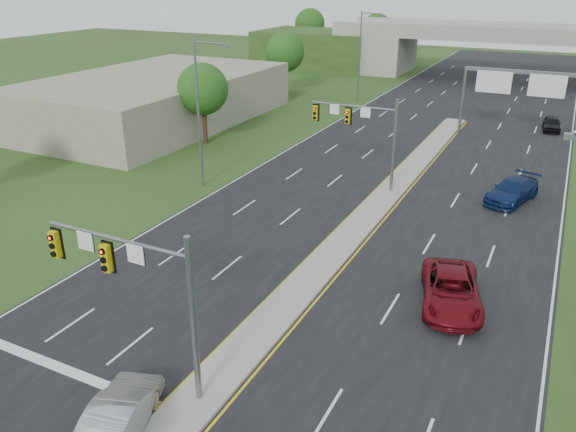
# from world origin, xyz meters

# --- Properties ---
(ground) EXTENTS (240.00, 240.00, 0.00)m
(ground) POSITION_xyz_m (0.00, 0.00, 0.00)
(ground) COLOR #294117
(ground) RESTS_ON ground
(road) EXTENTS (24.00, 160.00, 0.02)m
(road) POSITION_xyz_m (0.00, 35.00, 0.01)
(road) COLOR black
(road) RESTS_ON ground
(median) EXTENTS (2.00, 54.00, 0.16)m
(median) POSITION_xyz_m (0.00, 23.00, 0.10)
(median) COLOR gray
(median) RESTS_ON road
(lane_markings) EXTENTS (23.72, 160.00, 0.01)m
(lane_markings) POSITION_xyz_m (-0.60, 28.91, 0.02)
(lane_markings) COLOR gold
(lane_markings) RESTS_ON road
(signal_mast_near) EXTENTS (6.62, 0.60, 7.00)m
(signal_mast_near) POSITION_xyz_m (-2.26, -0.07, 4.73)
(signal_mast_near) COLOR slate
(signal_mast_near) RESTS_ON ground
(signal_mast_far) EXTENTS (6.62, 0.60, 7.00)m
(signal_mast_far) POSITION_xyz_m (-2.26, 24.93, 4.73)
(signal_mast_far) COLOR slate
(signal_mast_far) RESTS_ON ground
(sign_gantry) EXTENTS (11.58, 0.44, 6.67)m
(sign_gantry) POSITION_xyz_m (6.68, 44.92, 5.24)
(sign_gantry) COLOR slate
(sign_gantry) RESTS_ON ground
(overpass) EXTENTS (80.00, 14.00, 8.10)m
(overpass) POSITION_xyz_m (0.00, 80.00, 3.55)
(overpass) COLOR gray
(overpass) RESTS_ON ground
(lightpole_l_mid) EXTENTS (2.85, 0.25, 11.00)m
(lightpole_l_mid) POSITION_xyz_m (-13.30, 20.00, 6.10)
(lightpole_l_mid) COLOR slate
(lightpole_l_mid) RESTS_ON ground
(lightpole_l_far) EXTENTS (2.85, 0.25, 11.00)m
(lightpole_l_far) POSITION_xyz_m (-13.30, 55.00, 6.10)
(lightpole_l_far) COLOR slate
(lightpole_l_far) RESTS_ON ground
(tree_l_near) EXTENTS (4.80, 4.80, 7.60)m
(tree_l_near) POSITION_xyz_m (-20.00, 30.00, 5.18)
(tree_l_near) COLOR #382316
(tree_l_near) RESTS_ON ground
(tree_l_mid) EXTENTS (5.20, 5.20, 8.12)m
(tree_l_mid) POSITION_xyz_m (-24.00, 55.00, 5.51)
(tree_l_mid) COLOR #382316
(tree_l_mid) RESTS_ON ground
(tree_back_a) EXTENTS (6.00, 6.00, 8.85)m
(tree_back_a) POSITION_xyz_m (-38.00, 94.00, 5.84)
(tree_back_a) COLOR #382316
(tree_back_a) RESTS_ON ground
(tree_back_b) EXTENTS (5.60, 5.60, 8.32)m
(tree_back_b) POSITION_xyz_m (-24.00, 94.00, 5.51)
(tree_back_b) COLOR #382316
(tree_back_b) RESTS_ON ground
(commercial_building) EXTENTS (18.00, 30.00, 5.00)m
(commercial_building) POSITION_xyz_m (-30.00, 35.00, 2.50)
(commercial_building) COLOR gray
(commercial_building) RESTS_ON ground
(car_silver) EXTENTS (3.17, 5.12, 1.59)m
(car_silver) POSITION_xyz_m (-1.50, -2.71, 0.82)
(car_silver) COLOR #999AA0
(car_silver) RESTS_ON road
(car_far_a) EXTENTS (4.13, 6.41, 1.64)m
(car_far_a) POSITION_xyz_m (7.22, 11.14, 0.84)
(car_far_a) COLOR #650A11
(car_far_a) RESTS_ON road
(car_far_b) EXTENTS (3.77, 5.91, 1.60)m
(car_far_b) POSITION_xyz_m (8.31, 27.13, 0.82)
(car_far_b) COLOR #0B1C47
(car_far_b) RESTS_ON road
(car_far_c) EXTENTS (2.02, 4.30, 1.42)m
(car_far_c) POSITION_xyz_m (9.73, 49.98, 0.73)
(car_far_c) COLOR black
(car_far_c) RESTS_ON road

